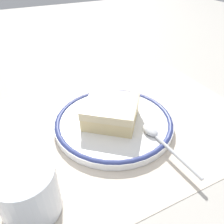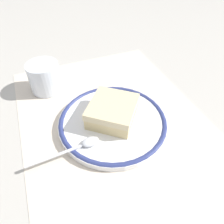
{
  "view_description": "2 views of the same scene",
  "coord_description": "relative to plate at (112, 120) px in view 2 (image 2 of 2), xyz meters",
  "views": [
    {
      "loc": [
        0.16,
        0.32,
        0.29
      ],
      "look_at": [
        0.0,
        0.01,
        0.03
      ],
      "focal_mm": 36.5,
      "sensor_mm": 36.0,
      "label": 1
    },
    {
      "loc": [
        -0.28,
        0.12,
        0.34
      ],
      "look_at": [
        0.0,
        0.01,
        0.03
      ],
      "focal_mm": 33.61,
      "sensor_mm": 36.0,
      "label": 2
    }
  ],
  "objects": [
    {
      "name": "cake_slice",
      "position": [
        0.0,
        -0.0,
        0.03
      ],
      "size": [
        0.13,
        0.13,
        0.04
      ],
      "color": "beige",
      "rests_on": "plate"
    },
    {
      "name": "cup",
      "position": [
        0.17,
        0.11,
        0.02
      ],
      "size": [
        0.08,
        0.08,
        0.07
      ],
      "color": "silver",
      "rests_on": "placemat"
    },
    {
      "name": "ground_plane",
      "position": [
        -0.0,
        -0.01,
        -0.01
      ],
      "size": [
        2.4,
        2.4,
        0.0
      ],
      "primitive_type": "plane",
      "color": "#B7B2A8"
    },
    {
      "name": "placemat",
      "position": [
        -0.0,
        -0.01,
        -0.01
      ],
      "size": [
        0.55,
        0.39,
        0.0
      ],
      "primitive_type": "cube",
      "color": "beige",
      "rests_on": "ground_plane"
    },
    {
      "name": "spoon",
      "position": [
        -0.05,
        0.08,
        0.01
      ],
      "size": [
        0.02,
        0.14,
        0.01
      ],
      "color": "silver",
      "rests_on": "plate"
    },
    {
      "name": "plate",
      "position": [
        0.0,
        0.0,
        0.0
      ],
      "size": [
        0.23,
        0.23,
        0.02
      ],
      "color": "white",
      "rests_on": "placemat"
    }
  ]
}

